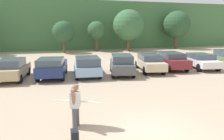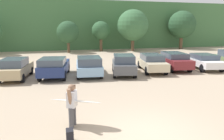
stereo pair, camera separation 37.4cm
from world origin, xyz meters
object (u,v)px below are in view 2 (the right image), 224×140
at_px(person_adult, 72,103).
at_px(parked_car_champagne, 152,62).
at_px(parked_car_sky_blue, 89,65).
at_px(backpack_dropped, 70,136).
at_px(parked_car_maroon, 174,60).
at_px(parked_car_tan, 15,68).
at_px(surfboard_white, 76,101).
at_px(parked_car_navy, 54,66).
at_px(parked_car_dark_gray, 124,64).
at_px(parked_car_white, 204,61).

bearing_deg(person_adult, parked_car_champagne, -106.85).
distance_m(parked_car_sky_blue, backpack_dropped, 10.21).
bearing_deg(parked_car_maroon, parked_car_tan, 99.74).
distance_m(parked_car_sky_blue, surfboard_white, 8.92).
relative_size(parked_car_tan, backpack_dropped, 9.50).
bearing_deg(parked_car_navy, parked_car_champagne, -80.35).
relative_size(parked_car_sky_blue, surfboard_white, 2.18).
height_order(parked_car_sky_blue, parked_car_champagne, parked_car_sky_blue).
distance_m(parked_car_tan, parked_car_maroon, 13.35).
bearing_deg(parked_car_sky_blue, surfboard_white, 173.50).
distance_m(parked_car_tan, parked_car_sky_blue, 5.45).
xyz_separation_m(parked_car_dark_gray, surfboard_white, (-4.57, -8.40, 0.14)).
bearing_deg(parked_car_tan, parked_car_champagne, -83.13).
distance_m(parked_car_sky_blue, parked_car_maroon, 7.94).
xyz_separation_m(person_adult, surfboard_white, (0.14, 0.04, 0.05)).
xyz_separation_m(parked_car_dark_gray, parked_car_champagne, (2.77, 0.66, -0.05)).
relative_size(parked_car_sky_blue, parked_car_white, 1.01).
relative_size(parked_car_tan, parked_car_champagne, 0.90).
bearing_deg(person_adult, surfboard_white, -140.25).
xyz_separation_m(parked_car_navy, parked_car_dark_gray, (5.43, -0.49, 0.02)).
height_order(parked_car_white, person_adult, person_adult).
bearing_deg(parked_car_champagne, parked_car_navy, 101.16).
distance_m(parked_car_navy, parked_car_maroon, 10.57).
bearing_deg(parked_car_maroon, surfboard_white, 142.06).
bearing_deg(parked_car_white, parked_car_maroon, 86.75).
relative_size(parked_car_sky_blue, parked_car_maroon, 0.97).
bearing_deg(person_adult, parked_car_sky_blue, -79.82).
relative_size(parked_car_dark_gray, parked_car_champagne, 0.90).
xyz_separation_m(parked_car_navy, parked_car_sky_blue, (2.65, -0.14, -0.03)).
xyz_separation_m(parked_car_champagne, surfboard_white, (-7.33, -9.06, 0.20)).
distance_m(parked_car_white, backpack_dropped, 16.25).
height_order(parked_car_tan, parked_car_sky_blue, parked_car_sky_blue).
height_order(parked_car_tan, parked_car_dark_gray, parked_car_dark_gray).
xyz_separation_m(parked_car_sky_blue, surfboard_white, (-1.78, -8.74, 0.19)).
xyz_separation_m(parked_car_white, surfboard_white, (-12.42, -8.84, 0.25)).
bearing_deg(backpack_dropped, parked_car_sky_blue, 78.08).
height_order(parked_car_navy, parked_car_white, parked_car_navy).
xyz_separation_m(person_adult, backpack_dropped, (-0.18, -1.18, -0.73)).
bearing_deg(backpack_dropped, surfboard_white, 75.28).
bearing_deg(backpack_dropped, parked_car_navy, 93.06).
xyz_separation_m(parked_car_sky_blue, backpack_dropped, (-2.11, -9.97, -0.59)).
xyz_separation_m(parked_car_sky_blue, parked_car_champagne, (5.55, 0.31, -0.01)).
bearing_deg(parked_car_maroon, parked_car_white, -94.57).
bearing_deg(parked_car_tan, backpack_dropped, -155.39).
xyz_separation_m(parked_car_navy, surfboard_white, (0.86, -8.88, 0.16)).
height_order(parked_car_white, backpack_dropped, parked_car_white).
bearing_deg(parked_car_maroon, parked_car_sky_blue, 102.86).
bearing_deg(surfboard_white, parked_car_tan, -41.43).
relative_size(parked_car_white, surfboard_white, 2.15).
relative_size(parked_car_tan, parked_car_navy, 0.92).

